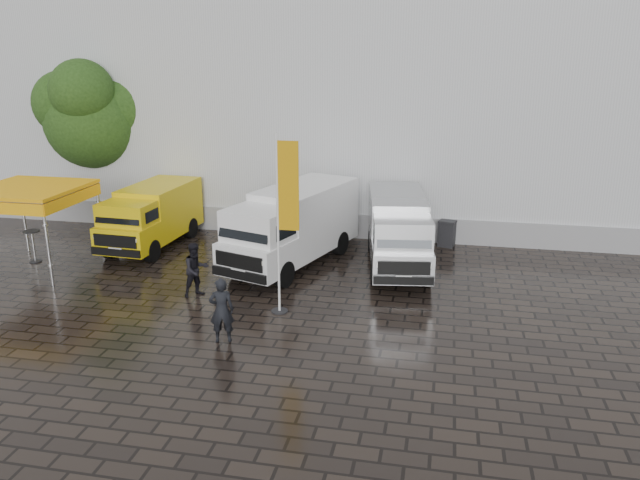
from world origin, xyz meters
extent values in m
plane|color=black|center=(0.00, 0.00, 0.00)|extent=(120.00, 120.00, 0.00)
cube|color=silver|center=(2.00, 16.00, 6.00)|extent=(44.00, 16.00, 12.00)
cube|color=gray|center=(2.00, 7.95, 0.50)|extent=(44.00, 0.15, 1.00)
cylinder|color=silver|center=(-11.61, 3.78, 1.39)|extent=(0.10, 0.10, 2.78)
cylinder|color=silver|center=(-8.38, 3.78, 1.39)|extent=(0.10, 0.10, 2.78)
cylinder|color=silver|center=(-8.38, 0.55, 1.39)|extent=(0.10, 0.10, 2.78)
cube|color=#FFAC0D|center=(-10.00, 2.16, 2.88)|extent=(3.43, 3.43, 0.12)
cylinder|color=black|center=(-0.43, -0.04, 0.02)|extent=(0.50, 0.50, 0.04)
cylinder|color=white|center=(-0.43, -0.04, 2.66)|extent=(0.07, 0.07, 5.33)
cube|color=#CE8E0A|center=(-0.10, -0.04, 3.84)|extent=(0.60, 0.03, 2.56)
cylinder|color=black|center=(-11.07, 8.37, 1.88)|extent=(0.53, 0.53, 3.77)
sphere|color=#1F3C13|center=(-11.07, 8.37, 4.52)|extent=(4.14, 4.14, 4.14)
sphere|color=#1F3C13|center=(-11.67, 9.27, 6.22)|extent=(2.44, 2.44, 2.44)
cylinder|color=black|center=(-10.46, 2.58, 0.60)|extent=(0.60, 0.60, 1.19)
cube|color=black|center=(4.39, 7.58, 0.52)|extent=(0.76, 0.76, 1.05)
imported|color=black|center=(-1.41, -2.25, 0.90)|extent=(0.75, 0.60, 1.80)
imported|color=black|center=(-3.33, 0.67, 0.87)|extent=(1.06, 1.08, 1.75)
camera|label=1|loc=(4.19, -16.64, 7.53)|focal=35.00mm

